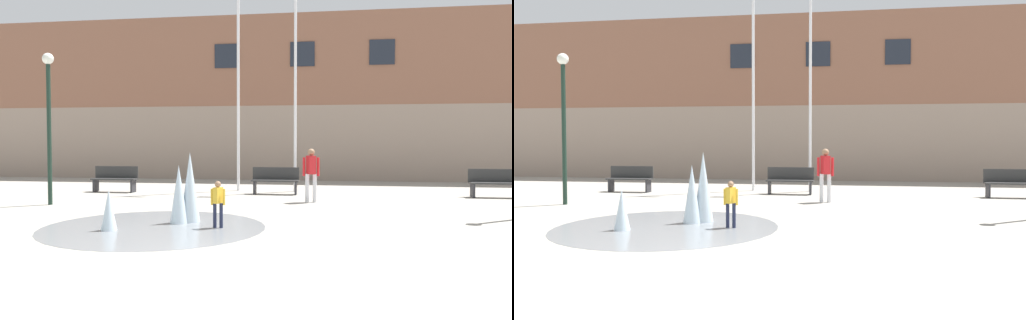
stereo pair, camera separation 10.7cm
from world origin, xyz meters
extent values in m
plane|color=#9E998E|center=(0.00, 0.00, 0.00)|extent=(100.00, 100.00, 0.00)
cube|color=gray|center=(0.00, 19.28, 1.71)|extent=(36.00, 6.00, 3.42)
cube|color=brown|center=(0.00, 19.28, 5.51)|extent=(36.00, 6.00, 4.18)
cube|color=#1E232D|center=(-3.50, 16.26, 5.72)|extent=(1.10, 0.06, 1.10)
cube|color=#1E232D|center=(0.00, 16.26, 5.72)|extent=(1.10, 0.06, 1.10)
cube|color=#1E232D|center=(3.50, 16.26, 5.72)|extent=(1.10, 0.06, 1.10)
cylinder|color=gray|center=(-2.39, 3.61, 0.00)|extent=(4.72, 4.72, 0.01)
cone|color=silver|center=(-3.17, 3.11, 0.42)|extent=(0.33, 0.33, 0.84)
cone|color=silver|center=(-2.03, 4.18, 0.65)|extent=(0.41, 0.41, 1.29)
cone|color=silver|center=(-1.82, 4.38, 0.79)|extent=(0.45, 0.45, 1.58)
cube|color=#28282D|center=(-6.97, 10.20, 0.22)|extent=(0.06, 0.40, 0.44)
cube|color=#28282D|center=(-5.57, 10.20, 0.22)|extent=(0.06, 0.40, 0.44)
cube|color=#2D2D2D|center=(-6.27, 10.20, 0.47)|extent=(1.60, 0.44, 0.05)
cube|color=#2D2D2D|center=(-6.27, 10.40, 0.70)|extent=(1.60, 0.04, 0.42)
cube|color=#28282D|center=(-1.26, 10.33, 0.22)|extent=(0.06, 0.40, 0.44)
cube|color=#28282D|center=(0.14, 10.33, 0.22)|extent=(0.06, 0.40, 0.44)
cube|color=#2D2D2D|center=(-0.56, 10.33, 0.47)|extent=(1.60, 0.44, 0.05)
cube|color=#2D2D2D|center=(-0.56, 10.53, 0.70)|extent=(1.60, 0.04, 0.42)
cube|color=#28282D|center=(5.81, 10.38, 0.22)|extent=(0.06, 0.40, 0.44)
cube|color=#2D2D2D|center=(6.51, 10.38, 0.47)|extent=(1.60, 0.44, 0.05)
cube|color=#2D2D2D|center=(6.51, 10.58, 0.70)|extent=(1.60, 0.04, 0.42)
cylinder|color=silver|center=(0.61, 8.35, 0.42)|extent=(0.12, 0.12, 0.84)
cylinder|color=silver|center=(0.83, 8.35, 0.42)|extent=(0.12, 0.12, 0.84)
cube|color=red|center=(0.72, 8.35, 1.11)|extent=(0.31, 0.39, 0.54)
sphere|color=#997051|center=(0.72, 8.35, 1.48)|extent=(0.21, 0.21, 0.21)
cylinder|color=red|center=(0.51, 8.35, 1.05)|extent=(0.08, 0.08, 0.55)
cylinder|color=red|center=(0.93, 8.35, 1.05)|extent=(0.08, 0.08, 0.55)
cylinder|color=#1E233D|center=(-1.10, 3.72, 0.26)|extent=(0.07, 0.07, 0.52)
cylinder|color=#1E233D|center=(-0.96, 3.72, 0.26)|extent=(0.07, 0.07, 0.52)
cube|color=gold|center=(-1.03, 3.72, 0.69)|extent=(0.20, 0.24, 0.33)
sphere|color=#997051|center=(-1.03, 3.72, 0.92)|extent=(0.13, 0.13, 0.13)
cylinder|color=gold|center=(-1.16, 3.72, 0.65)|extent=(0.05, 0.05, 0.34)
cylinder|color=gold|center=(-0.90, 3.72, 0.65)|extent=(0.05, 0.05, 0.34)
cylinder|color=silver|center=(-2.03, 11.39, 4.35)|extent=(0.10, 0.10, 8.69)
cylinder|color=silver|center=(0.03, 11.39, 3.98)|extent=(0.10, 0.10, 7.95)
cylinder|color=#192D23|center=(-6.61, 6.68, 1.99)|extent=(0.12, 0.12, 3.98)
sphere|color=white|center=(-6.61, 6.68, 4.14)|extent=(0.32, 0.32, 0.32)
camera|label=1|loc=(1.31, -6.44, 1.85)|focal=35.00mm
camera|label=2|loc=(1.41, -6.42, 1.85)|focal=35.00mm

